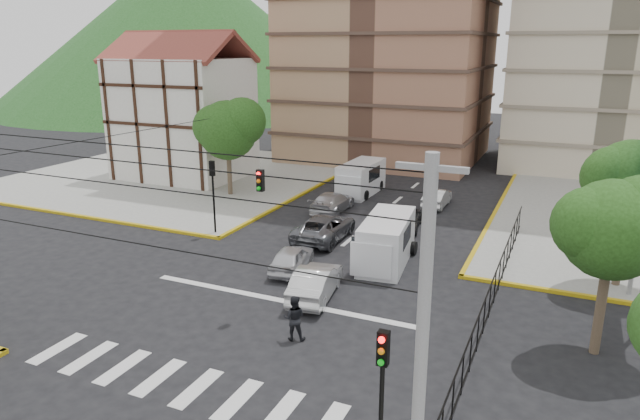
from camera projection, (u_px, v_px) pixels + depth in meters
The scene contains 23 objects.
ground at pixel (264, 311), 24.69m from camera, with size 160.00×160.00×0.00m, color black.
sidewalk_nw at pixel (178, 175), 50.04m from camera, with size 26.00×26.00×0.15m, color gray.
crosswalk_stripes at pixel (178, 383), 19.43m from camera, with size 12.00×2.40×0.01m, color silver.
stop_line at pixel (277, 300), 25.74m from camera, with size 13.00×0.40×0.01m, color silver.
tudor_building at pixel (183, 116), 48.20m from camera, with size 10.80×8.05×12.23m.
distant_hill at pixel (188, 28), 103.69m from camera, with size 70.00×70.00×28.00m, color #1C4C19.
park_fence at pixel (493, 306), 25.11m from camera, with size 0.10×22.50×1.66m, color black, non-canonical shape.
tree_park_a at pixel (615, 225), 19.92m from camera, with size 4.41×3.60×6.83m.
tree_park_c at pixel (634, 178), 25.57m from camera, with size 4.65×3.80×7.25m.
tree_tudor at pixel (229, 127), 41.93m from camera, with size 5.39×4.40×7.43m.
traffic_light_se at pixel (382, 384), 13.93m from camera, with size 0.28×0.22×4.40m.
traffic_light_nw at pixel (213, 185), 33.72m from camera, with size 0.28×0.22×4.40m.
traffic_light_hanging at pixel (233, 189), 21.26m from camera, with size 18.00×9.12×0.92m.
utility_pole_se at pixel (421, 359), 11.94m from camera, with size 1.40×0.28×9.00m.
van_right_lane at pixel (385, 243), 29.55m from camera, with size 2.74×5.67×2.46m.
van_left_lane at pixel (360, 179), 43.53m from camera, with size 2.26×5.45×2.43m.
car_silver_front_left at pixel (292, 258), 28.96m from camera, with size 1.53×3.81×1.30m, color silver.
car_white_front_right at pixel (316, 282), 25.83m from camera, with size 1.57×4.49×1.48m, color silver.
car_grey_mid_left at pixel (324, 227), 33.56m from camera, with size 2.47×5.36×1.49m, color #5C5E64.
car_silver_rear_left at pixel (332, 202), 39.15m from camera, with size 1.91×4.70×1.37m, color #BABABF.
car_darkgrey_mid_right at pixel (406, 217), 35.41m from camera, with size 1.80×4.48×1.53m, color #242426.
car_white_rear_right at pixel (437, 198), 40.41m from camera, with size 1.37×3.94×1.30m, color silver.
pedestrian_crosswalk at pixel (294, 318), 22.06m from camera, with size 0.89×0.69×1.82m, color black.
Camera 1 is at (11.39, -19.54, 11.10)m, focal length 32.00 mm.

